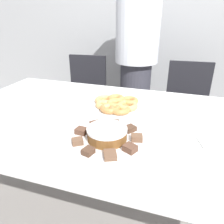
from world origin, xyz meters
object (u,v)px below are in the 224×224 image
at_px(office_chair_left, 85,101).
at_px(plate_cake, 107,140).
at_px(person_standing, 136,57).
at_px(office_chair_right, 186,114).
at_px(napkin, 212,143).
at_px(frosted_cake, 107,134).
at_px(plate_donuts, 116,107).

xyz_separation_m(office_chair_left, plate_cake, (0.66, -1.18, 0.35)).
height_order(person_standing, office_chair_left, person_standing).
height_order(person_standing, office_chair_right, person_standing).
relative_size(office_chair_left, plate_cake, 2.45).
distance_m(office_chair_right, plate_cake, 1.29).
bearing_deg(plate_cake, napkin, 15.51).
bearing_deg(frosted_cake, person_standing, 96.39).
distance_m(person_standing, frosted_cake, 1.27).
distance_m(office_chair_left, napkin, 1.57).
distance_m(office_chair_left, plate_donuts, 1.06).
relative_size(office_chair_left, plate_donuts, 2.50).
bearing_deg(office_chair_right, plate_donuts, -123.15).
height_order(office_chair_left, office_chair_right, same).
distance_m(plate_cake, plate_donuts, 0.37).
xyz_separation_m(person_standing, office_chair_left, (-0.52, -0.07, -0.48)).
bearing_deg(frosted_cake, plate_donuts, 101.16).
xyz_separation_m(frosted_cake, napkin, (0.45, 0.12, -0.04)).
height_order(office_chair_left, frosted_cake, office_chair_left).
bearing_deg(person_standing, office_chair_left, -172.07).
relative_size(plate_cake, frosted_cake, 1.96).
bearing_deg(office_chair_right, plate_cake, -112.00).
bearing_deg(office_chair_right, napkin, -90.30).
relative_size(plate_cake, napkin, 2.78).
distance_m(plate_donuts, napkin, 0.58).
height_order(frosted_cake, napkin, frosted_cake).
height_order(plate_donuts, frosted_cake, frosted_cake).
xyz_separation_m(person_standing, plate_donuts, (0.07, -0.89, -0.14)).
distance_m(frosted_cake, napkin, 0.47).
bearing_deg(frosted_cake, napkin, 15.51).
bearing_deg(plate_cake, office_chair_left, 119.33).
bearing_deg(office_chair_left, napkin, -49.51).
bearing_deg(office_chair_left, person_standing, 1.91).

